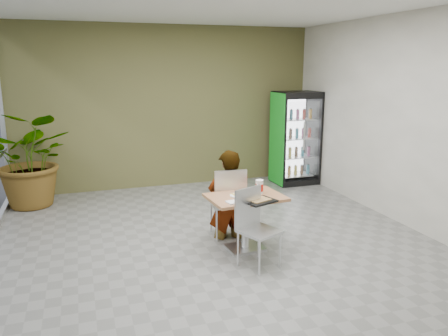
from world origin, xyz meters
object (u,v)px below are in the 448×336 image
(chair_near, at_px, (254,221))
(beverage_fridge, at_px, (296,138))
(chair_far, at_px, (229,198))
(potted_plant, at_px, (32,159))
(seated_woman, at_px, (228,204))
(cafeteria_tray, at_px, (260,201))
(dining_table, at_px, (245,211))
(soda_cup, at_px, (259,187))

(chair_near, bearing_deg, beverage_fridge, 32.24)
(chair_far, height_order, potted_plant, potted_plant)
(seated_woman, relative_size, potted_plant, 0.94)
(chair_far, height_order, cafeteria_tray, chair_far)
(seated_woman, bearing_deg, dining_table, 103.43)
(chair_far, bearing_deg, chair_near, 96.31)
(cafeteria_tray, relative_size, beverage_fridge, 0.20)
(dining_table, height_order, chair_near, chair_near)
(beverage_fridge, distance_m, potted_plant, 5.05)
(dining_table, bearing_deg, soda_cup, 12.94)
(chair_far, xyz_separation_m, potted_plant, (-2.74, 2.50, 0.24))
(soda_cup, height_order, beverage_fridge, beverage_fridge)
(cafeteria_tray, height_order, beverage_fridge, beverage_fridge)
(soda_cup, bearing_deg, cafeteria_tray, -112.04)
(seated_woman, distance_m, beverage_fridge, 3.36)
(chair_near, relative_size, potted_plant, 0.58)
(cafeteria_tray, bearing_deg, soda_cup, 67.96)
(potted_plant, bearing_deg, cafeteria_tray, -48.15)
(soda_cup, height_order, cafeteria_tray, soda_cup)
(dining_table, distance_m, chair_far, 0.45)
(beverage_fridge, bearing_deg, dining_table, -128.66)
(chair_far, xyz_separation_m, chair_near, (0.02, -0.87, -0.04))
(chair_near, relative_size, seated_woman, 0.61)
(chair_far, xyz_separation_m, soda_cup, (0.30, -0.39, 0.24))
(chair_far, bearing_deg, soda_cup, 132.59)
(soda_cup, relative_size, cafeteria_tray, 0.48)
(seated_woman, distance_m, soda_cup, 0.63)
(soda_cup, xyz_separation_m, cafeteria_tray, (-0.14, -0.35, -0.08))
(potted_plant, bearing_deg, dining_table, -46.07)
(beverage_fridge, xyz_separation_m, potted_plant, (-5.05, 0.03, -0.11))
(seated_woman, bearing_deg, soda_cup, 127.97)
(chair_far, relative_size, chair_near, 1.07)
(chair_near, xyz_separation_m, soda_cup, (0.28, 0.49, 0.28))
(seated_woman, distance_m, potted_plant, 3.69)
(chair_near, distance_m, beverage_fridge, 4.07)
(chair_near, bearing_deg, seated_woman, 67.31)
(chair_near, bearing_deg, cafeteria_tray, 21.95)
(seated_woman, bearing_deg, potted_plant, -36.55)
(dining_table, height_order, soda_cup, soda_cup)
(chair_near, height_order, seated_woman, seated_woman)
(beverage_fridge, relative_size, potted_plant, 1.14)
(chair_near, xyz_separation_m, beverage_fridge, (2.29, 3.34, 0.39))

